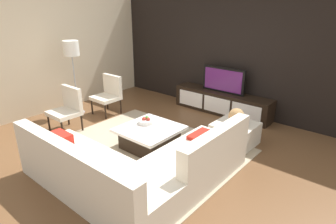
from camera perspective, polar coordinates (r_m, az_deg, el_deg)
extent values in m
plane|color=brown|center=(5.06, -3.51, -7.69)|extent=(14.00, 14.00, 0.00)
cube|color=black|center=(6.73, 12.51, 11.76)|extent=(6.40, 0.12, 2.80)
cube|color=beige|center=(7.22, -21.83, 11.37)|extent=(0.12, 5.20, 2.80)
cube|color=tan|center=(5.12, -4.33, -7.29)|extent=(3.16, 2.50, 0.01)
cube|color=black|center=(6.75, 10.55, 1.83)|extent=(2.31, 0.45, 0.50)
cube|color=white|center=(6.92, 4.51, 2.62)|extent=(0.65, 0.01, 0.35)
cube|color=white|center=(6.56, 9.54, 1.33)|extent=(0.65, 0.01, 0.35)
cube|color=white|center=(6.26, 15.10, -0.10)|extent=(0.65, 0.01, 0.35)
cube|color=black|center=(6.60, 10.86, 6.21)|extent=(1.03, 0.05, 0.57)
cube|color=#591E66|center=(6.57, 10.73, 6.17)|extent=(0.92, 0.01, 0.48)
cube|color=beige|center=(4.10, -14.30, -12.42)|extent=(2.47, 0.85, 0.43)
cube|color=beige|center=(3.74, -19.02, -9.07)|extent=(2.47, 0.18, 0.40)
cube|color=beige|center=(4.34, 5.41, -9.78)|extent=(0.85, 1.56, 0.43)
cube|color=beige|center=(3.99, 9.59, -6.20)|extent=(0.18, 1.56, 0.40)
cube|color=red|center=(4.51, -20.29, -5.22)|extent=(0.36, 0.20, 0.22)
cube|color=red|center=(4.51, 8.36, -5.13)|extent=(0.60, 0.44, 0.06)
cube|color=black|center=(5.11, -3.60, -5.31)|extent=(0.77, 0.79, 0.33)
cube|color=white|center=(5.03, -3.65, -3.36)|extent=(0.96, 0.98, 0.05)
cylinder|color=black|center=(6.18, -22.44, -1.88)|extent=(0.04, 0.04, 0.38)
cylinder|color=black|center=(5.78, -20.12, -3.13)|extent=(0.04, 0.04, 0.38)
cylinder|color=black|center=(6.37, -19.09, -0.77)|extent=(0.04, 0.04, 0.38)
cylinder|color=black|center=(5.98, -16.62, -1.89)|extent=(0.04, 0.04, 0.38)
cube|color=beige|center=(6.00, -19.80, -0.22)|extent=(0.57, 0.51, 0.08)
cube|color=beige|center=(6.02, -18.37, 2.70)|extent=(0.57, 0.08, 0.45)
cylinder|color=#A5A5AA|center=(7.03, -17.20, -0.07)|extent=(0.28, 0.28, 0.02)
cylinder|color=#A5A5AA|center=(6.83, -17.80, 5.13)|extent=(0.03, 0.03, 1.30)
cylinder|color=white|center=(6.67, -18.58, 11.84)|extent=(0.33, 0.33, 0.32)
cube|color=beige|center=(5.34, 13.03, -4.22)|extent=(0.70, 0.70, 0.40)
cylinder|color=silver|center=(5.19, -4.35, -1.88)|extent=(0.28, 0.28, 0.07)
sphere|color=#B23326|center=(5.14, -3.90, -1.47)|extent=(0.07, 0.07, 0.07)
sphere|color=#4C8C33|center=(5.21, -4.18, -1.19)|extent=(0.08, 0.08, 0.08)
sphere|color=#B23326|center=(5.17, -4.76, -1.38)|extent=(0.07, 0.07, 0.07)
cylinder|color=black|center=(6.82, -14.77, 1.14)|extent=(0.04, 0.04, 0.38)
cylinder|color=black|center=(6.45, -12.24, 0.21)|extent=(0.04, 0.04, 0.38)
cylinder|color=black|center=(7.06, -11.91, 2.08)|extent=(0.04, 0.04, 0.38)
cylinder|color=black|center=(6.70, -9.32, 1.23)|extent=(0.04, 0.04, 0.38)
cube|color=beige|center=(6.69, -12.19, 2.72)|extent=(0.56, 0.52, 0.08)
cube|color=beige|center=(6.75, -10.90, 5.31)|extent=(0.56, 0.08, 0.45)
sphere|color=#AD8451|center=(5.21, 13.33, -0.81)|extent=(0.28, 0.28, 0.28)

